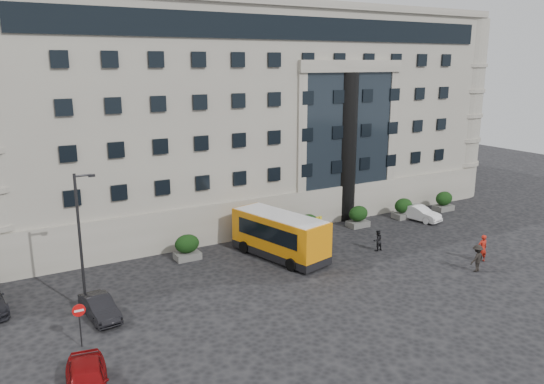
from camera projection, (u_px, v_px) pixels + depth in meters
The scene contains 21 objects.
ground at pixel (292, 286), 33.58m from camera, with size 120.00×120.00×0.00m, color black.
civic_building at pixel (227, 112), 52.86m from camera, with size 44.00×24.00×18.00m, color gray.
entrance_column at pixel (346, 148), 46.52m from camera, with size 1.80×1.80×13.00m, color black.
hedge_a at pixel (187, 247), 37.98m from camera, with size 1.80×1.26×1.84m.
hedge_b at pixel (251, 235), 40.50m from camera, with size 1.80×1.26×1.84m.
hedge_c at pixel (308, 225), 43.03m from camera, with size 1.80×1.26×1.84m.
hedge_d at pixel (358, 216), 45.55m from camera, with size 1.80×1.26×1.84m.
hedge_e at pixel (403, 208), 48.07m from camera, with size 1.80×1.26×1.84m.
hedge_f at pixel (444, 201), 50.59m from camera, with size 1.80×1.26×1.84m.
street_lamp at pixel (81, 238), 29.27m from camera, with size 1.16×0.18×8.00m.
bus_stop_sign at pixel (319, 227), 40.04m from camera, with size 0.50×0.08×2.52m.
no_entry_sign at pixel (79, 317), 26.01m from camera, with size 0.64×0.16×2.32m.
minibus at pixel (280, 234), 38.22m from camera, with size 4.41×8.07×3.20m.
red_truck at pixel (54, 233), 39.88m from camera, with size 3.17×5.11×2.56m.
parked_car_a at pixel (87, 382), 22.28m from camera, with size 1.75×4.34×1.48m, color maroon.
parked_car_b at pixel (100, 307), 29.29m from camera, with size 1.31×3.75×1.24m, color black.
parked_car_d at pixel (11, 243), 39.68m from camera, with size 2.23×4.83×1.34m, color black.
white_taxi at pixel (419, 213), 47.49m from camera, with size 1.41×4.03×1.33m, color white.
pedestrian_a at pixel (482, 248), 37.55m from camera, with size 0.72×0.47×1.98m, color #AB1C11.
pedestrian_b at pixel (377, 240), 39.77m from camera, with size 0.77×0.60×1.59m, color black.
pedestrian_c at pixel (477, 258), 35.76m from camera, with size 1.22×0.70×1.89m, color black.
Camera 1 is at (-16.68, -26.39, 13.80)m, focal length 35.00 mm.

